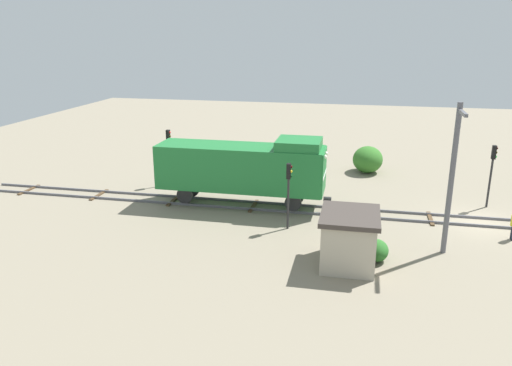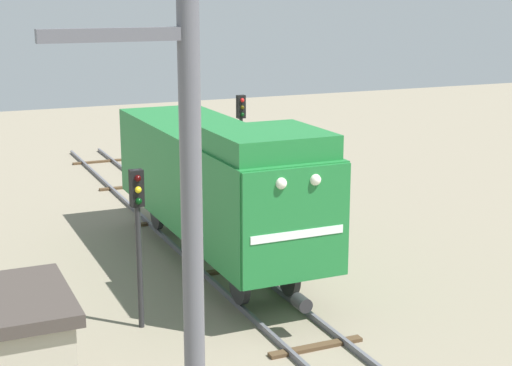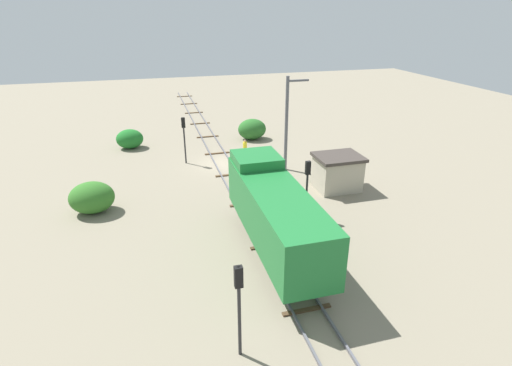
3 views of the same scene
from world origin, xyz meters
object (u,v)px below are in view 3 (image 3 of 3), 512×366
traffic_signal_mid (307,179)px  catenary_mast (287,122)px  traffic_signal_near (184,132)px  worker_near_track (245,147)px  locomotive (274,210)px  traffic_signal_far (239,295)px  relay_hut (337,172)px

traffic_signal_mid → catenary_mast: size_ratio=0.50×
traffic_signal_near → worker_near_track: size_ratio=2.49×
locomotive → catenary_mast: 13.27m
worker_near_track → traffic_signal_far: bearing=65.8°
worker_near_track → relay_hut: (-5.10, 9.01, 0.40)m
catenary_mast → relay_hut: bearing=116.3°
locomotive → traffic_signal_far: locomotive is taller
locomotive → traffic_signal_mid: (-3.40, -3.53, 0.03)m
traffic_signal_mid → catenary_mast: (-1.66, -8.64, 1.45)m
relay_hut → catenary_mast: bearing=-63.7°
traffic_signal_mid → traffic_signal_far: 12.37m
traffic_signal_near → locomotive: bearing=101.3°
traffic_signal_far → worker_near_track: traffic_signal_far is taller
traffic_signal_mid → locomotive: bearing=46.1°
locomotive → relay_hut: locomotive is taller
relay_hut → locomotive: bearing=43.9°
relay_hut → traffic_signal_mid: bearing=42.0°
locomotive → traffic_signal_mid: size_ratio=2.88×
traffic_signal_far → relay_hut: (-11.10, -13.89, -1.58)m
traffic_signal_mid → relay_hut: (-4.10, -3.69, -1.41)m
traffic_signal_mid → traffic_signal_far: size_ratio=0.94×
locomotive → catenary_mast: bearing=-112.6°
locomotive → worker_near_track: locomotive is taller
worker_near_track → catenary_mast: (-2.66, 4.06, 3.26)m
traffic_signal_near → traffic_signal_far: (0.40, 22.73, 0.03)m
locomotive → relay_hut: bearing=-136.1°
locomotive → traffic_signal_mid: bearing=-133.9°
traffic_signal_mid → relay_hut: bearing=-138.0°
traffic_signal_near → worker_near_track: bearing=-178.3°
catenary_mast → traffic_signal_far: bearing=65.3°
worker_near_track → relay_hut: bearing=110.0°
relay_hut → worker_near_track: bearing=-60.5°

